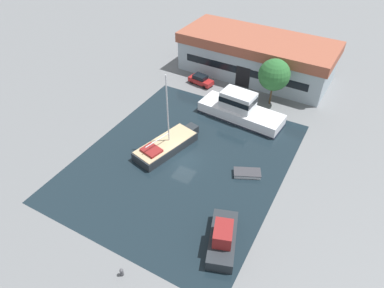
% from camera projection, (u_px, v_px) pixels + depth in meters
% --- Properties ---
extents(ground_plane, '(440.00, 440.00, 0.00)m').
position_uv_depth(ground_plane, '(184.00, 160.00, 42.03)').
color(ground_plane, slate).
extents(water_canal, '(23.61, 28.70, 0.01)m').
position_uv_depth(water_canal, '(184.00, 160.00, 42.03)').
color(water_canal, black).
rests_on(water_canal, ground).
extents(warehouse_building, '(25.57, 11.47, 6.49)m').
position_uv_depth(warehouse_building, '(256.00, 56.00, 57.20)').
color(warehouse_building, '#99A8B2').
rests_on(warehouse_building, ground).
extents(quay_tree_near_building, '(4.57, 4.57, 7.11)m').
position_uv_depth(quay_tree_near_building, '(274.00, 75.00, 48.85)').
color(quay_tree_near_building, brown).
rests_on(quay_tree_near_building, ground).
extents(parked_car, '(4.36, 2.41, 1.62)m').
position_uv_depth(parked_car, '(201.00, 80.00, 55.88)').
color(parked_car, maroon).
rests_on(parked_car, ground).
extents(sailboat_moored, '(5.20, 9.97, 10.34)m').
position_uv_depth(sailboat_moored, '(167.00, 145.00, 43.22)').
color(sailboat_moored, '#23282D').
rests_on(sailboat_moored, water_canal).
extents(motor_cruiser, '(12.40, 5.16, 3.95)m').
position_uv_depth(motor_cruiser, '(240.00, 109.00, 48.14)').
color(motor_cruiser, white).
rests_on(motor_cruiser, water_canal).
extents(small_dinghy, '(3.50, 2.75, 0.50)m').
position_uv_depth(small_dinghy, '(247.00, 173.00, 39.88)').
color(small_dinghy, silver).
rests_on(small_dinghy, water_canal).
extents(cabin_boat, '(4.28, 6.61, 2.81)m').
position_uv_depth(cabin_boat, '(223.00, 238.00, 32.13)').
color(cabin_boat, '#23282D').
rests_on(cabin_boat, water_canal).
extents(mooring_bollard, '(0.35, 0.35, 0.86)m').
position_uv_depth(mooring_bollard, '(122.00, 272.00, 30.05)').
color(mooring_bollard, '#47474C').
rests_on(mooring_bollard, ground).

